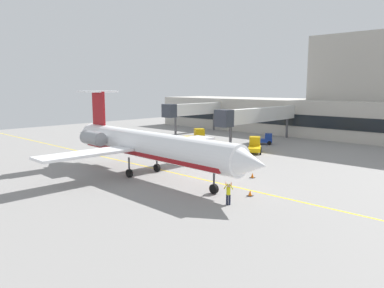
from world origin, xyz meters
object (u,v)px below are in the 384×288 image
baggage_tug (265,139)px  marshaller (228,193)px  pushback_tractor (196,135)px  belt_loader (255,146)px  regional_jet (147,145)px

baggage_tug → marshaller: size_ratio=1.72×
pushback_tractor → belt_loader: belt_loader is taller
belt_loader → marshaller: 26.00m
regional_jet → pushback_tractor: regional_jet is taller
pushback_tractor → belt_loader: size_ratio=1.05×
regional_jet → pushback_tractor: (-14.29, 23.27, -2.42)m
regional_jet → baggage_tug: bearing=95.9°
regional_jet → pushback_tractor: bearing=121.6°
regional_jet → marshaller: size_ratio=15.99×
pushback_tractor → belt_loader: (14.57, -2.67, 0.02)m
baggage_tug → pushback_tractor: pushback_tractor is taller
belt_loader → baggage_tug: bearing=112.0°
marshaller → baggage_tug: bearing=117.6°
belt_loader → marshaller: bearing=-60.5°
pushback_tractor → baggage_tug: bearing=24.8°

